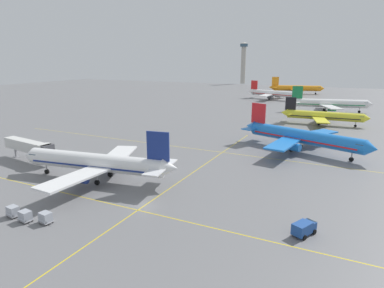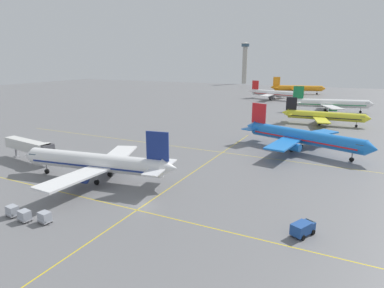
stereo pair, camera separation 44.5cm
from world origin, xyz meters
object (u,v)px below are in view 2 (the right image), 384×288
object	(u,v)px
airliner_far_right_stand	(274,93)
control_tower	(245,60)
airliner_far_left_stand	(330,103)
service_truck_red_van	(303,228)
airliner_second_row	(302,137)
airliner_third_row	(324,116)
airliner_distant_taxiway	(297,88)
baggage_cart_row_middle	(44,217)
jet_bridge	(32,147)
baggage_cart_row_leftmost	(12,211)
baggage_cart_row_second	(24,216)
airliner_front_gate	(97,162)

from	to	relation	value
airliner_far_right_stand	control_tower	distance (m)	151.91
airliner_far_left_stand	service_truck_red_van	xyz separation A→B (m)	(6.44, -132.24, -3.18)
airliner_second_row	airliner_far_left_stand	distance (m)	83.05
control_tower	airliner_third_row	bearing A→B (deg)	-64.55
airliner_distant_taxiway	service_truck_red_van	size ratio (longest dim) A/B	9.09
airliner_far_left_stand	baggage_cart_row_middle	world-z (taller)	airliner_far_left_stand
baggage_cart_row_middle	airliner_far_left_stand	bearing A→B (deg)	77.75
baggage_cart_row_middle	jet_bridge	size ratio (longest dim) A/B	0.15
baggage_cart_row_leftmost	control_tower	xyz separation A→B (m)	(-62.72, 324.67, 24.32)
airliner_far_right_stand	jet_bridge	world-z (taller)	airliner_far_right_stand
baggage_cart_row_leftmost	control_tower	distance (m)	331.56
airliner_far_left_stand	control_tower	bearing A→B (deg)	119.84
airliner_second_row	airliner_far_right_stand	bearing A→B (deg)	106.23
airliner_second_row	airliner_third_row	bearing A→B (deg)	87.69
baggage_cart_row_second	jet_bridge	distance (m)	35.65
airliner_front_gate	airliner_far_right_stand	xyz separation A→B (m)	(0.60, 168.64, -0.00)
airliner_second_row	jet_bridge	bearing A→B (deg)	-145.57
airliner_second_row	baggage_cart_row_middle	bearing A→B (deg)	-115.64
baggage_cart_row_middle	jet_bridge	distance (m)	37.65
airliner_far_left_stand	baggage_cart_row_middle	distance (m)	150.40
baggage_cart_row_middle	airliner_distant_taxiway	bearing A→B (deg)	89.51
airliner_third_row	jet_bridge	distance (m)	107.54
baggage_cart_row_second	jet_bridge	bearing A→B (deg)	139.32
airliner_far_right_stand	airliner_front_gate	bearing A→B (deg)	-90.20
baggage_cart_row_leftmost	service_truck_red_van	bearing A→B (deg)	18.94
airliner_third_row	airliner_distant_taxiway	xyz separation A→B (m)	(-30.51, 123.49, 0.75)
airliner_front_gate	airliner_second_row	distance (m)	57.84
service_truck_red_van	baggage_cart_row_second	world-z (taller)	service_truck_red_van
airliner_far_right_stand	baggage_cart_row_second	bearing A→B (deg)	-89.40
airliner_distant_taxiway	baggage_cart_row_second	bearing A→B (deg)	-91.33
jet_bridge	baggage_cart_row_middle	bearing A→B (deg)	-36.00
airliner_front_gate	airliner_second_row	size ratio (longest dim) A/B	0.98
airliner_far_left_stand	baggage_cart_row_middle	size ratio (longest dim) A/B	14.37
baggage_cart_row_middle	airliner_front_gate	bearing A→B (deg)	107.40
baggage_cart_row_leftmost	baggage_cart_row_middle	world-z (taller)	same
service_truck_red_van	baggage_cart_row_second	xyz separation A→B (m)	(-41.77, -15.79, -0.17)
airliner_far_right_stand	baggage_cart_row_second	distance (m)	188.94
airliner_second_row	baggage_cart_row_middle	xyz separation A→B (m)	(-30.67, -63.90, -3.26)
service_truck_red_van	control_tower	world-z (taller)	control_tower
airliner_far_right_stand	baggage_cart_row_middle	world-z (taller)	airliner_far_right_stand
airliner_distant_taxiway	baggage_cart_row_leftmost	world-z (taller)	airliner_distant_taxiway
airliner_second_row	baggage_cart_row_second	world-z (taller)	airliner_second_row
airliner_front_gate	airliner_far_left_stand	size ratio (longest dim) A/B	0.94
airliner_third_row	airliner_far_left_stand	xyz separation A→B (m)	(-0.60, 37.63, 0.71)
baggage_cart_row_middle	control_tower	distance (m)	332.13
airliner_front_gate	baggage_cart_row_middle	world-z (taller)	airliner_front_gate
airliner_front_gate	airliner_far_right_stand	world-z (taller)	airliner_front_gate
airliner_far_left_stand	service_truck_red_van	world-z (taller)	airliner_far_left_stand
baggage_cart_row_leftmost	baggage_cart_row_second	xyz separation A→B (m)	(3.43, -0.28, 0.00)
airliner_front_gate	service_truck_red_van	distance (m)	44.67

